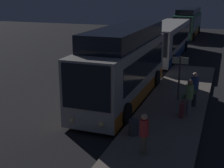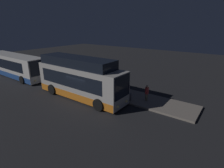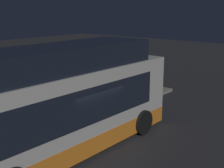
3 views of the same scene
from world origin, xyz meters
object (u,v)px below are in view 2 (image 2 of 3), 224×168
passenger_with_bags (106,78)px  suitcase (116,86)px  bus_second (14,66)px  passenger_waiting (114,80)px  bus_lead (80,80)px  trash_bin (129,97)px  passenger_boarding (147,92)px  sign_post (96,74)px

passenger_with_bags → suitcase: 1.84m
bus_second → passenger_waiting: bus_second is taller
bus_lead → trash_bin: size_ratio=15.64×
passenger_with_bags → trash_bin: 4.86m
bus_second → passenger_boarding: size_ratio=7.83×
passenger_boarding → passenger_waiting: 4.69m
bus_lead → passenger_waiting: bus_lead is taller
bus_lead → sign_post: bus_lead is taller
passenger_waiting → passenger_with_bags: passenger_with_bags is taller
trash_bin → bus_lead: bearing=-157.1°
bus_lead → passenger_with_bags: size_ratio=5.59×
bus_second → passenger_boarding: (19.48, 2.76, -0.51)m
passenger_boarding → sign_post: bearing=15.2°
passenger_boarding → bus_second: bearing=25.7°
passenger_boarding → passenger_with_bags: 5.95m
passenger_with_bags → suitcase: (1.71, -0.36, -0.60)m
passenger_with_bags → trash_bin: bearing=66.4°
passenger_with_bags → suitcase: size_ratio=1.86×
trash_bin → sign_post: bearing=168.0°
bus_second → passenger_boarding: 19.68m
passenger_waiting → sign_post: size_ratio=0.71×
passenger_waiting → trash_bin: passenger_waiting is taller
sign_post → bus_lead: bearing=-81.7°
suitcase → sign_post: sign_post is taller
passenger_boarding → trash_bin: passenger_boarding is taller
passenger_waiting → sign_post: sign_post is taller
passenger_boarding → passenger_waiting: passenger_waiting is taller
passenger_boarding → suitcase: passenger_boarding is taller
passenger_with_bags → sign_post: size_ratio=0.74×
bus_lead → passenger_waiting: (1.51, 3.82, -0.74)m
passenger_boarding → trash_bin: (-1.44, -0.80, -0.54)m
sign_post → passenger_waiting: bearing=21.7°
bus_lead → sign_post: 3.08m
bus_lead → passenger_boarding: bearing=24.4°
bus_second → trash_bin: size_ratio=19.16×
passenger_with_bags → bus_second: bearing=-73.4°
passenger_boarding → sign_post: sign_post is taller
passenger_with_bags → sign_post: (-0.69, -0.89, 0.60)m
passenger_waiting → suitcase: bearing=179.1°
trash_bin → passenger_waiting: bearing=149.4°
passenger_with_bags → trash_bin: (4.39, -1.97, -0.65)m
bus_second → passenger_with_bags: (13.65, 3.93, -0.40)m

